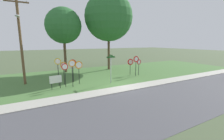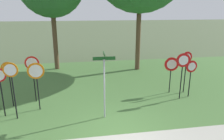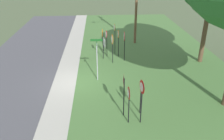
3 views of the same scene
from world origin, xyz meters
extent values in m
plane|color=#4C5B3D|center=(0.00, 0.00, 0.00)|extent=(160.00, 160.00, 0.00)
cube|color=#4C4C51|center=(0.00, -4.80, 0.01)|extent=(44.00, 6.40, 0.01)
cube|color=#ADAA9E|center=(0.00, -0.80, 0.03)|extent=(44.00, 1.60, 0.06)
cube|color=#477038|center=(0.00, 6.00, 0.02)|extent=(44.00, 12.00, 0.04)
cylinder|color=black|center=(-3.75, 3.76, 1.13)|extent=(0.06, 0.06, 2.17)
cylinder|color=red|center=(-3.75, 3.72, 2.16)|extent=(0.72, 0.05, 0.72)
cylinder|color=white|center=(-3.75, 3.70, 2.16)|extent=(0.56, 0.03, 0.56)
cylinder|color=black|center=(-4.88, 2.35, 1.06)|extent=(0.06, 0.06, 2.04)
cylinder|color=red|center=(-4.88, 2.31, 2.03)|extent=(0.63, 0.12, 0.64)
cylinder|color=white|center=(-4.88, 2.29, 2.03)|extent=(0.49, 0.08, 0.50)
cylinder|color=black|center=(-5.37, 3.09, 1.28)|extent=(0.06, 0.06, 2.49)
cylinder|color=gold|center=(-5.37, 3.04, 2.48)|extent=(0.61, 0.08, 0.61)
cylinder|color=white|center=(-5.37, 3.03, 2.48)|extent=(0.47, 0.05, 0.48)
cylinder|color=black|center=(-4.79, 3.36, 1.06)|extent=(0.06, 0.06, 2.05)
cylinder|color=orange|center=(-4.79, 3.32, 2.04)|extent=(0.65, 0.06, 0.65)
cylinder|color=white|center=(-4.79, 3.30, 2.04)|extent=(0.51, 0.03, 0.51)
cylinder|color=black|center=(-3.40, 2.76, 1.06)|extent=(0.06, 0.06, 2.05)
cylinder|color=orange|center=(-3.40, 2.72, 2.03)|extent=(0.78, 0.11, 0.78)
cylinder|color=white|center=(-3.40, 2.70, 2.03)|extent=(0.60, 0.07, 0.61)
cylinder|color=black|center=(-4.26, 2.01, 1.21)|extent=(0.06, 0.06, 2.35)
cylinder|color=orange|center=(-4.26, 1.97, 2.34)|extent=(0.65, 0.07, 0.65)
cylinder|color=white|center=(-4.26, 1.95, 2.34)|extent=(0.50, 0.04, 0.50)
cylinder|color=black|center=(4.63, 3.69, 1.13)|extent=(0.06, 0.06, 2.17)
cone|color=red|center=(4.63, 3.65, 2.14)|extent=(0.70, 0.15, 0.70)
cone|color=white|center=(4.63, 3.63, 2.14)|extent=(0.47, 0.09, 0.48)
cylinder|color=black|center=(4.60, 3.06, 0.95)|extent=(0.06, 0.06, 1.83)
cone|color=red|center=(4.60, 3.02, 1.80)|extent=(0.66, 0.06, 0.66)
cone|color=white|center=(4.60, 3.00, 1.80)|extent=(0.45, 0.04, 0.45)
cylinder|color=black|center=(3.79, 3.80, 0.94)|extent=(0.06, 0.06, 1.80)
cone|color=red|center=(3.79, 3.76, 1.76)|extent=(0.79, 0.18, 0.80)
cone|color=silver|center=(3.79, 3.74, 1.76)|extent=(0.54, 0.12, 0.55)
cylinder|color=black|center=(3.98, 2.87, 1.17)|extent=(0.06, 0.06, 2.25)
cone|color=red|center=(3.98, 2.83, 2.22)|extent=(0.75, 0.11, 0.75)
cone|color=white|center=(3.98, 2.81, 2.22)|extent=(0.51, 0.07, 0.51)
cylinder|color=#9EA0A8|center=(-0.35, 1.50, 1.38)|extent=(0.07, 0.07, 2.68)
cylinder|color=#9EA0A8|center=(-0.35, 1.50, 2.73)|extent=(0.09, 0.09, 0.03)
cube|color=#19511E|center=(-0.35, 1.50, 2.79)|extent=(0.96, 0.05, 0.15)
cube|color=#19511E|center=(-0.35, 1.50, 2.96)|extent=(0.05, 0.82, 0.15)
cylinder|color=brown|center=(-8.34, 5.35, 4.60)|extent=(0.24, 0.24, 9.12)
cube|color=brown|center=(-8.34, 5.35, 8.06)|extent=(2.10, 0.12, 0.12)
cylinder|color=gray|center=(-7.49, 5.35, 8.16)|extent=(0.09, 0.09, 0.10)
cylinder|color=#9EA0A8|center=(-8.34, 4.48, 6.61)|extent=(0.08, 1.74, 0.08)
ellipsoid|color=#B7B7BC|center=(-8.34, 3.61, 6.55)|extent=(0.40, 0.56, 0.18)
cylinder|color=black|center=(-6.17, 2.11, 0.32)|extent=(0.05, 0.05, 0.55)
cylinder|color=black|center=(-5.41, 2.21, 0.32)|extent=(0.05, 0.05, 0.55)
cube|color=white|center=(-5.79, 2.16, 0.94)|extent=(1.09, 0.17, 0.70)
cylinder|color=brown|center=(-3.19, 10.06, 2.68)|extent=(0.36, 0.36, 5.29)
sphere|color=#2D6B33|center=(-3.19, 10.06, 6.56)|extent=(4.94, 4.94, 4.94)
cylinder|color=brown|center=(3.28, 8.90, 3.13)|extent=(0.36, 0.36, 6.18)
sphere|color=#2D6B33|center=(3.28, 8.90, 8.02)|extent=(7.23, 7.23, 7.23)
camera|label=1|loc=(-7.78, -12.26, 4.34)|focal=24.33mm
camera|label=2|loc=(-1.40, -7.03, 4.82)|focal=33.63mm
camera|label=3|loc=(14.53, 1.58, 7.72)|focal=37.84mm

